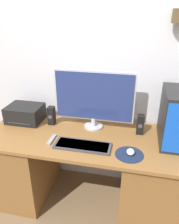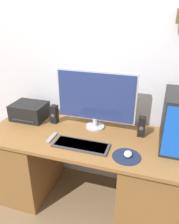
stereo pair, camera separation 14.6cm
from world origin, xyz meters
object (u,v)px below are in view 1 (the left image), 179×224
object	(u,v)px
printer	(25,113)
speaker_right	(140,124)
remote_control	(52,139)
keyboard	(83,145)
computer_tower	(173,117)
monitor	(94,98)
mouse	(131,152)
speaker_left	(51,116)

from	to	relation	value
printer	speaker_right	size ratio (longest dim) A/B	1.87
speaker_right	remote_control	bearing A→B (deg)	-158.54
keyboard	computer_tower	xyz separation A→B (m)	(0.69, 0.25, 0.21)
remote_control	monitor	bearing A→B (deg)	46.09
speaker_right	remote_control	distance (m)	0.78
printer	remote_control	size ratio (longest dim) A/B	2.11
mouse	speaker_left	xyz separation A→B (m)	(-0.77, 0.34, 0.07)
keyboard	computer_tower	size ratio (longest dim) A/B	1.03
monitor	computer_tower	xyz separation A→B (m)	(0.67, -0.10, -0.07)
speaker_right	remote_control	world-z (taller)	speaker_right
monitor	computer_tower	bearing A→B (deg)	-8.26
monitor	keyboard	distance (m)	0.45
printer	remote_control	bearing A→B (deg)	-36.64
computer_tower	remote_control	bearing A→B (deg)	-167.53
monitor	speaker_left	bearing A→B (deg)	-176.02
computer_tower	speaker_right	size ratio (longest dim) A/B	2.50
monitor	keyboard	world-z (taller)	monitor
keyboard	computer_tower	bearing A→B (deg)	19.77
keyboard	speaker_left	world-z (taller)	speaker_left
keyboard	printer	xyz separation A→B (m)	(-0.67, 0.32, 0.07)
computer_tower	speaker_left	size ratio (longest dim) A/B	2.50
monitor	mouse	size ratio (longest dim) A/B	9.00
mouse	speaker_right	xyz separation A→B (m)	(0.06, 0.34, 0.07)
mouse	printer	size ratio (longest dim) A/B	0.24
keyboard	computer_tower	world-z (taller)	computer_tower
computer_tower	printer	xyz separation A→B (m)	(-1.36, 0.07, -0.14)
remote_control	speaker_left	bearing A→B (deg)	110.79
monitor	mouse	xyz separation A→B (m)	(0.36, -0.36, -0.28)
mouse	printer	bearing A→B (deg)	162.08
printer	speaker_left	xyz separation A→B (m)	(0.28, -0.00, 0.01)
mouse	computer_tower	distance (m)	0.45
keyboard	remote_control	distance (m)	0.28
remote_control	keyboard	bearing A→B (deg)	-6.88
monitor	remote_control	distance (m)	0.52
printer	computer_tower	bearing A→B (deg)	-3.06
mouse	computer_tower	xyz separation A→B (m)	(0.31, 0.27, 0.20)
keyboard	mouse	world-z (taller)	mouse
keyboard	speaker_right	size ratio (longest dim) A/B	2.59
printer	speaker_right	xyz separation A→B (m)	(1.11, -0.00, 0.01)
remote_control	mouse	bearing A→B (deg)	-4.53
monitor	printer	world-z (taller)	monitor
speaker_right	speaker_left	bearing A→B (deg)	-179.86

